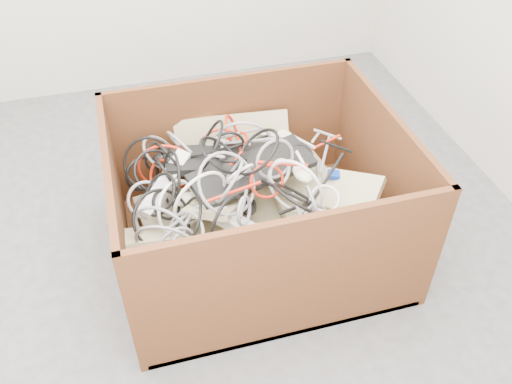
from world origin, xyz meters
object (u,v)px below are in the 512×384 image
object	(u,v)px
cardboard_box	(254,223)
power_strip_left	(166,183)
vga_plug	(334,174)
power_strip_right	(238,225)

from	to	relation	value
cardboard_box	power_strip_left	distance (m)	0.40
power_strip_left	vga_plug	world-z (taller)	power_strip_left
cardboard_box	vga_plug	bearing A→B (deg)	-1.15
power_strip_left	vga_plug	distance (m)	0.65
vga_plug	power_strip_left	bearing A→B (deg)	-170.34
power_strip_left	vga_plug	bearing A→B (deg)	-55.65
power_strip_left	power_strip_right	xyz separation A→B (m)	(0.21, -0.24, -0.04)
cardboard_box	power_strip_left	size ratio (longest dim) A/B	3.60
cardboard_box	power_strip_right	xyz separation A→B (m)	(-0.11, -0.17, 0.18)
cardboard_box	vga_plug	world-z (taller)	cardboard_box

